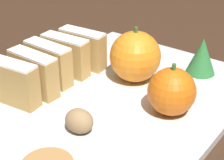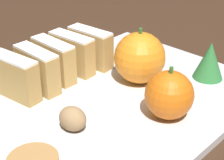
% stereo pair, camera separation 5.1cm
% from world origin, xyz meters
% --- Properties ---
extents(ground_plane, '(6.00, 6.00, 0.00)m').
position_xyz_m(ground_plane, '(0.00, 0.00, 0.00)').
color(ground_plane, '#382316').
extents(serving_platter, '(0.31, 0.42, 0.01)m').
position_xyz_m(serving_platter, '(0.00, 0.00, 0.01)').
color(serving_platter, silver).
rests_on(serving_platter, ground_plane).
extents(stollen_slice_front, '(0.08, 0.03, 0.06)m').
position_xyz_m(stollen_slice_front, '(-0.10, -0.09, 0.04)').
color(stollen_slice_front, tan).
rests_on(stollen_slice_front, serving_platter).
extents(stollen_slice_second, '(0.08, 0.03, 0.06)m').
position_xyz_m(stollen_slice_second, '(-0.10, -0.05, 0.04)').
color(stollen_slice_second, tan).
rests_on(stollen_slice_second, serving_platter).
extents(stollen_slice_third, '(0.08, 0.03, 0.06)m').
position_xyz_m(stollen_slice_third, '(-0.11, -0.02, 0.04)').
color(stollen_slice_third, tan).
rests_on(stollen_slice_third, serving_platter).
extents(stollen_slice_fourth, '(0.08, 0.03, 0.06)m').
position_xyz_m(stollen_slice_fourth, '(-0.11, 0.02, 0.04)').
color(stollen_slice_fourth, tan).
rests_on(stollen_slice_fourth, serving_platter).
extents(stollen_slice_fifth, '(0.08, 0.03, 0.06)m').
position_xyz_m(stollen_slice_fifth, '(-0.10, 0.06, 0.04)').
color(stollen_slice_fifth, tan).
rests_on(stollen_slice_fifth, serving_platter).
extents(orange_near, '(0.08, 0.08, 0.09)m').
position_xyz_m(orange_near, '(-0.01, 0.07, 0.05)').
color(orange_near, orange).
rests_on(orange_near, serving_platter).
extents(orange_far, '(0.06, 0.06, 0.07)m').
position_xyz_m(orange_far, '(0.08, 0.02, 0.04)').
color(orange_far, orange).
rests_on(orange_far, serving_platter).
extents(walnut, '(0.04, 0.03, 0.03)m').
position_xyz_m(walnut, '(0.01, -0.08, 0.03)').
color(walnut, '#9E7A51').
rests_on(walnut, serving_platter).
extents(evergreen_sprig, '(0.05, 0.05, 0.06)m').
position_xyz_m(evergreen_sprig, '(0.06, 0.15, 0.04)').
color(evergreen_sprig, '#2D7538').
rests_on(evergreen_sprig, serving_platter).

